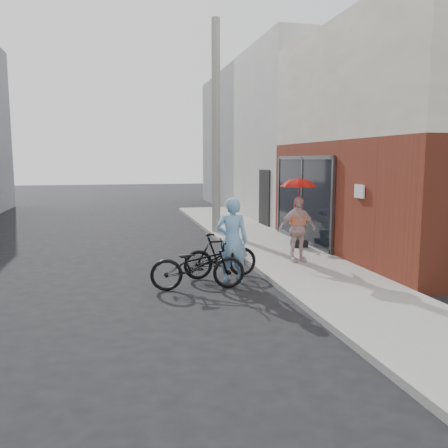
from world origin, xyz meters
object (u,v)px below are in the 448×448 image
object	(u,v)px
bike_left	(198,265)
kimono_woman	(297,229)
bike_right	(221,255)
utility_pole	(216,129)
officer	(232,240)
planter	(299,243)

from	to	relation	value
bike_left	kimono_woman	distance (m)	3.06
bike_right	utility_pole	bearing A→B (deg)	-16.72
utility_pole	officer	world-z (taller)	utility_pole
bike_left	kimono_woman	bearing A→B (deg)	-57.79
utility_pole	bike_right	world-z (taller)	utility_pole
officer	planter	size ratio (longest dim) A/B	4.63
utility_pole	officer	xyz separation A→B (m)	(-0.97, -6.18, -2.61)
officer	utility_pole	bearing A→B (deg)	-84.68
planter	bike_right	bearing A→B (deg)	-138.67
officer	bike_right	distance (m)	0.62
bike_right	planter	bearing A→B (deg)	-54.42
bike_right	planter	size ratio (longest dim) A/B	4.27
bike_left	bike_right	distance (m)	1.02
bike_left	planter	xyz separation A→B (m)	(3.41, 3.24, -0.27)
kimono_woman	planter	world-z (taller)	kimono_woman
utility_pole	planter	distance (m)	4.93
bike_left	bike_right	xyz separation A→B (m)	(0.63, 0.80, 0.00)
utility_pole	officer	size ratio (longest dim) A/B	3.95
kimono_woman	planter	size ratio (longest dim) A/B	4.06
bike_right	kimono_woman	bearing A→B (deg)	-76.82
officer	bike_right	bearing A→B (deg)	-58.57
officer	kimono_woman	xyz separation A→B (m)	(1.87, 1.14, 0.01)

